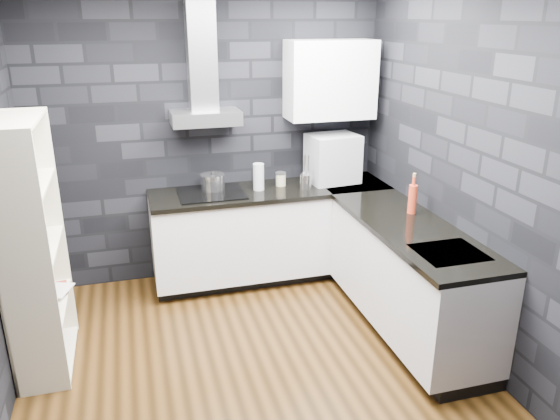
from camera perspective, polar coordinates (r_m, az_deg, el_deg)
name	(u,v)px	position (r m, az deg, el deg)	size (l,w,h in m)	color
ground	(251,362)	(4.17, -3.06, -15.56)	(3.20, 3.20, 0.00)	#42290F
wall_back	(209,136)	(5.12, -7.43, 7.64)	(3.20, 0.05, 2.70)	black
wall_front	(339,309)	(2.13, 6.20, -10.25)	(3.20, 0.05, 2.70)	black
wall_right	(465,169)	(4.21, 18.75, 4.09)	(0.05, 3.20, 2.70)	black
toekick_back	(270,270)	(5.37, -1.04, -6.30)	(2.18, 0.50, 0.10)	black
toekick_right	(409,323)	(4.65, 13.30, -11.38)	(0.50, 1.78, 0.10)	black
counter_back_cab	(271,231)	(5.16, -0.96, -2.20)	(2.20, 0.60, 0.76)	white
counter_right_cab	(409,276)	(4.42, 13.28, -6.70)	(0.60, 1.80, 0.76)	white
counter_back_top	(271,191)	(5.02, -0.96, 2.00)	(2.20, 0.62, 0.04)	black
counter_right_top	(412,228)	(4.26, 13.58, -1.89)	(0.62, 1.80, 0.04)	black
counter_corner_top	(351,184)	(5.28, 7.45, 2.73)	(0.62, 0.62, 0.04)	black
hood_body	(206,118)	(4.88, -7.77, 9.55)	(0.60, 0.34, 0.12)	#AFB0B4
hood_chimney	(202,57)	(4.89, -8.18, 15.57)	(0.24, 0.20, 0.90)	#AFB0B4
upper_cabinet	(330,80)	(5.12, 5.26, 13.40)	(0.80, 0.35, 0.70)	silver
cooktop	(211,193)	(4.91, -7.20, 1.77)	(0.58, 0.50, 0.01)	black
sink_rim	(449,253)	(3.87, 17.27, -4.29)	(0.44, 0.40, 0.01)	#AFB0B4
pot	(213,182)	(4.99, -7.02, 2.87)	(0.21, 0.21, 0.13)	silver
glass_vase	(259,177)	(4.96, -2.25, 3.48)	(0.10, 0.10, 0.24)	#B5BCC1
storage_jar	(281,180)	(5.10, 0.07, 3.18)	(0.09, 0.09, 0.11)	tan
utensil_crock	(305,181)	(5.01, 2.67, 2.99)	(0.10, 0.10, 0.13)	silver
appliance_garage	(333,158)	(5.21, 5.53, 5.38)	(0.45, 0.35, 0.45)	#A9ABB2
red_bottle	(412,199)	(4.49, 13.67, 1.10)	(0.07, 0.07, 0.24)	#B5351B
bookshelf	(33,249)	(4.11, -24.44, -3.69)	(0.34, 0.80, 1.80)	beige
fruit_bowl	(31,247)	(4.04, -24.62, -3.52)	(0.24, 0.24, 0.06)	white
book_red	(42,279)	(4.42, -23.62, -6.64)	(0.17, 0.02, 0.22)	maroon
book_second	(44,277)	(4.38, -23.41, -6.49)	(0.17, 0.02, 0.23)	#B2B2B2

